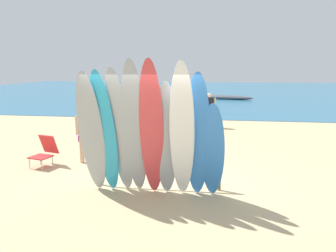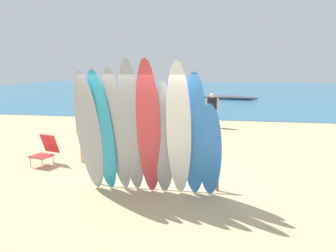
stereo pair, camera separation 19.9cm
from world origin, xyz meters
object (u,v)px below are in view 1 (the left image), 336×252
(beachgoer_photographing, at_px, (86,131))
(beachgoer_strolling, at_px, (167,104))
(surfboard_teal_1, at_px, (105,134))
(beachgoer_midbeach, at_px, (162,108))
(surfboard_rack, at_px, (156,164))
(surfboard_grey_0, at_px, (91,135))
(surfboard_grey_2, at_px, (120,133))
(surfboard_grey_5, at_px, (166,140))
(surfboard_grey_3, at_px, (135,130))
(beachgoer_near_rack, at_px, (120,112))
(surfboard_blue_7, at_px, (198,137))
(distant_boat, at_px, (224,97))
(surfboard_white_6, at_px, (182,133))
(surfboard_blue_8, at_px, (213,151))
(beachgoer_by_water, at_px, (209,108))
(beach_chair_red, at_px, (45,150))
(surfboard_red_4, at_px, (152,131))

(beachgoer_photographing, height_order, beachgoer_strolling, beachgoer_photographing)
(surfboard_teal_1, distance_m, beachgoer_midbeach, 7.42)
(surfboard_rack, bearing_deg, beachgoer_strolling, 96.67)
(surfboard_grey_0, distance_m, surfboard_teal_1, 0.27)
(surfboard_grey_2, bearing_deg, surfboard_grey_5, 8.77)
(surfboard_grey_3, height_order, beachgoer_near_rack, surfboard_grey_3)
(surfboard_blue_7, xyz_separation_m, beachgoer_strolling, (-1.90, 8.82, -0.42))
(beachgoer_photographing, bearing_deg, beachgoer_strolling, -142.89)
(surfboard_grey_5, xyz_separation_m, distant_boat, (1.92, 20.03, -1.02))
(surfboard_teal_1, height_order, distant_boat, surfboard_teal_1)
(surfboard_grey_2, height_order, beachgoer_photographing, surfboard_grey_2)
(surfboard_white_6, relative_size, surfboard_blue_8, 1.41)
(surfboard_rack, xyz_separation_m, surfboard_grey_5, (0.30, -0.48, 0.65))
(surfboard_grey_0, bearing_deg, surfboard_teal_1, 6.50)
(surfboard_rack, relative_size, surfboard_blue_8, 1.43)
(beachgoer_strolling, height_order, beachgoer_near_rack, beachgoer_near_rack)
(beachgoer_strolling, bearing_deg, beachgoer_photographing, -19.40)
(surfboard_grey_3, height_order, beachgoer_midbeach, surfboard_grey_3)
(surfboard_blue_8, bearing_deg, beachgoer_near_rack, 129.75)
(surfboard_grey_2, distance_m, beachgoer_by_water, 7.89)
(surfboard_grey_0, distance_m, beachgoer_midbeach, 7.46)
(beachgoer_midbeach, bearing_deg, beachgoer_strolling, 34.09)
(surfboard_teal_1, xyz_separation_m, surfboard_grey_3, (0.62, 0.01, 0.10))
(surfboard_grey_2, height_order, surfboard_white_6, surfboard_white_6)
(surfboard_blue_7, height_order, beachgoer_photographing, surfboard_blue_7)
(surfboard_rack, height_order, beachgoer_near_rack, beachgoer_near_rack)
(surfboard_teal_1, relative_size, surfboard_blue_8, 1.33)
(beachgoer_midbeach, relative_size, beachgoer_near_rack, 0.85)
(surfboard_grey_0, distance_m, beachgoer_photographing, 2.44)
(surfboard_teal_1, bearing_deg, surfboard_grey_0, -166.38)
(surfboard_rack, bearing_deg, surfboard_teal_1, -148.81)
(surfboard_grey_5, xyz_separation_m, surfboard_blue_8, (0.92, 0.04, -0.20))
(beachgoer_strolling, bearing_deg, surfboard_grey_3, -4.58)
(surfboard_blue_8, bearing_deg, beach_chair_red, 166.58)
(beachgoer_midbeach, bearing_deg, surfboard_red_4, -138.28)
(beachgoer_strolling, bearing_deg, surfboard_blue_7, 3.36)
(surfboard_grey_3, bearing_deg, beachgoer_strolling, 91.81)
(surfboard_grey_5, bearing_deg, surfboard_grey_0, -179.50)
(surfboard_grey_5, xyz_separation_m, beachgoer_midbeach, (-1.27, 7.31, -0.34))
(surfboard_grey_0, relative_size, surfboard_grey_5, 1.09)
(distant_boat, bearing_deg, surfboard_grey_0, -99.66)
(surfboard_red_4, bearing_deg, beachgoer_strolling, 93.39)
(surfboard_rack, bearing_deg, beachgoer_by_water, 81.32)
(surfboard_grey_5, relative_size, beach_chair_red, 2.92)
(surfboard_red_4, height_order, surfboard_blue_7, surfboard_red_4)
(surfboard_grey_0, xyz_separation_m, surfboard_grey_3, (0.88, 0.06, 0.11))
(beachgoer_midbeach, bearing_deg, surfboard_white_6, -133.82)
(surfboard_white_6, relative_size, beachgoer_strolling, 1.90)
(surfboard_rack, distance_m, beachgoer_midbeach, 6.91)
(surfboard_red_4, xyz_separation_m, surfboard_white_6, (0.60, -0.04, -0.02))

